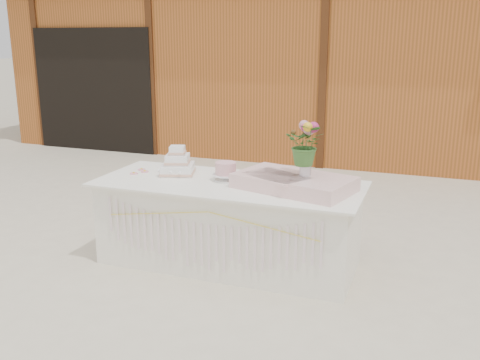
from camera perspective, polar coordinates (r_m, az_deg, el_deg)
name	(u,v)px	position (r m, az deg, el deg)	size (l,w,h in m)	color
ground	(229,262)	(5.03, -1.20, -8.78)	(80.00, 80.00, 0.00)	beige
barn	(345,57)	(10.43, 11.12, 12.75)	(12.60, 4.60, 3.30)	#A95523
cake_table	(228,223)	(4.89, -1.24, -4.64)	(2.40, 1.00, 0.77)	white
wedding_cake	(178,165)	(5.09, -6.66, 1.64)	(0.38, 0.38, 0.27)	white
pink_cake_stand	(226,170)	(4.82, -1.54, 1.03)	(0.24, 0.24, 0.17)	white
satin_runner	(294,182)	(4.58, 5.78, -0.25)	(0.97, 0.56, 0.12)	#FFCFCD
flower_vase	(305,168)	(4.56, 6.98, 1.32)	(0.10, 0.10, 0.14)	silver
bouquet	(306,139)	(4.50, 7.08, 4.38)	(0.32, 0.28, 0.36)	#325F26
loose_flowers	(141,170)	(5.29, -10.56, 1.07)	(0.15, 0.37, 0.02)	pink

